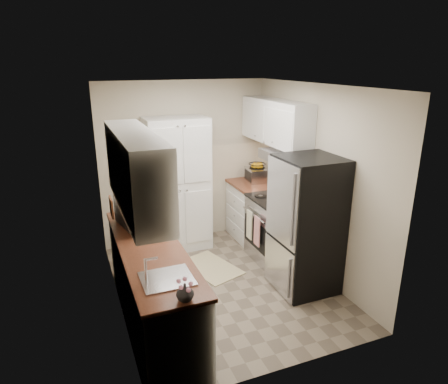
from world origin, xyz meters
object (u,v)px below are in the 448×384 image
Objects in this scene: pantry_cabinet at (178,185)px; electric_range at (276,228)px; toaster_oven at (256,175)px; microwave at (141,212)px; wine_bottle at (136,207)px; refrigerator at (306,225)px.

pantry_cabinet reaches higher than electric_range.
microwave is at bearing -145.59° from toaster_oven.
toaster_oven is at bearing 23.68° from wine_bottle.
pantry_cabinet is at bearing -175.79° from toaster_oven.
toaster_oven reaches higher than electric_range.
wine_bottle is at bearing 157.70° from refrigerator.
refrigerator is 1.71m from toaster_oven.
refrigerator is 2.09m from wine_bottle.
toaster_oven is at bearing -1.31° from pantry_cabinet.
electric_range is at bearing 0.36° from wine_bottle.
electric_range is at bearing 87.52° from refrigerator.
wine_bottle is 0.82× the size of toaster_oven.
toaster_oven is (2.06, 1.14, -0.06)m from microwave.
refrigerator reaches higher than microwave.
wine_bottle is (-1.92, 0.79, 0.22)m from refrigerator.
toaster_oven is (0.12, 0.90, 0.55)m from electric_range.
refrigerator is at bearing -22.30° from wine_bottle.
refrigerator is at bearing -89.54° from toaster_oven.
pantry_cabinet reaches higher than wine_bottle.
pantry_cabinet reaches higher than microwave.
electric_range is 3.02× the size of toaster_oven.
pantry_cabinet is 1.18× the size of refrigerator.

